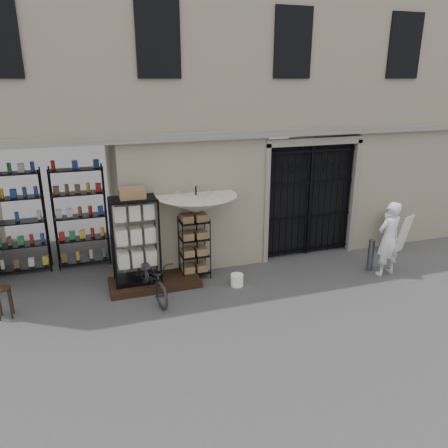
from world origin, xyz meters
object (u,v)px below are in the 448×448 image
object	(u,v)px
bicycle	(153,297)
steel_bollard	(371,255)
wire_rack	(194,248)
market_umbrella	(196,199)
easel_sign	(397,233)
display_cabinet	(136,245)
shopkeeper	(384,274)
white_bucket	(237,280)
wooden_stool	(5,302)

from	to	relation	value
bicycle	steel_bollard	world-z (taller)	bicycle
wire_rack	market_umbrella	xyz separation A→B (m)	(0.07, 0.01, 1.17)
wire_rack	easel_sign	size ratio (longest dim) A/B	1.37
display_cabinet	shopkeeper	distance (m)	5.90
market_umbrella	white_bucket	distance (m)	2.04
market_umbrella	easel_sign	distance (m)	5.61
easel_sign	steel_bollard	bearing A→B (deg)	-174.87
wire_rack	market_umbrella	distance (m)	1.18
white_bucket	steel_bollard	xyz separation A→B (m)	(3.36, -0.24, 0.26)
display_cabinet	wooden_stool	world-z (taller)	display_cabinet
market_umbrella	bicycle	world-z (taller)	market_umbrella
shopkeeper	easel_sign	bearing A→B (deg)	-147.58
white_bucket	steel_bollard	size ratio (longest dim) A/B	0.36
display_cabinet	steel_bollard	size ratio (longest dim) A/B	2.64
display_cabinet	wire_rack	size ratio (longest dim) A/B	1.43
market_umbrella	white_bucket	bearing A→B (deg)	-47.83
wire_rack	steel_bollard	distance (m)	4.26
display_cabinet	wooden_stool	bearing A→B (deg)	178.67
display_cabinet	easel_sign	size ratio (longest dim) A/B	1.95
wooden_stool	steel_bollard	bearing A→B (deg)	-2.69
market_umbrella	bicycle	bearing A→B (deg)	-148.96
wire_rack	easel_sign	world-z (taller)	wire_rack
easel_sign	wire_rack	bearing A→B (deg)	153.60
market_umbrella	bicycle	size ratio (longest dim) A/B	1.50
wooden_stool	shopkeeper	distance (m)	8.36
white_bucket	easel_sign	size ratio (longest dim) A/B	0.27
display_cabinet	shopkeeper	xyz separation A→B (m)	(5.69, -1.16, -1.01)
display_cabinet	market_umbrella	distance (m)	1.67
market_umbrella	steel_bollard	xyz separation A→B (m)	(4.06, -1.02, -1.49)
white_bucket	bicycle	world-z (taller)	bicycle
display_cabinet	bicycle	distance (m)	1.18
white_bucket	wooden_stool	size ratio (longest dim) A/B	0.45
bicycle	steel_bollard	xyz separation A→B (m)	(5.26, -0.30, 0.39)
market_umbrella	bicycle	distance (m)	2.35
bicycle	wooden_stool	bearing A→B (deg)	167.30
display_cabinet	white_bucket	size ratio (longest dim) A/B	7.28
market_umbrella	wooden_stool	size ratio (longest dim) A/B	4.10
display_cabinet	wire_rack	distance (m)	1.39
white_bucket	steel_bollard	bearing A→B (deg)	-4.03
steel_bollard	bicycle	bearing A→B (deg)	176.74
wooden_stool	steel_bollard	size ratio (longest dim) A/B	0.81
wooden_stool	easel_sign	xyz separation A→B (m)	(9.50, 0.39, 0.21)
wire_rack	white_bucket	xyz separation A→B (m)	(0.77, -0.77, -0.58)
wooden_stool	steel_bollard	world-z (taller)	steel_bollard
wooden_stool	shopkeeper	xyz separation A→B (m)	(8.33, -0.67, -0.34)
market_umbrella	shopkeeper	distance (m)	4.86
market_umbrella	display_cabinet	bearing A→B (deg)	-174.18
steel_bollard	shopkeeper	distance (m)	0.53
bicycle	easel_sign	size ratio (longest dim) A/B	1.64
wire_rack	wooden_stool	bearing A→B (deg)	-167.12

